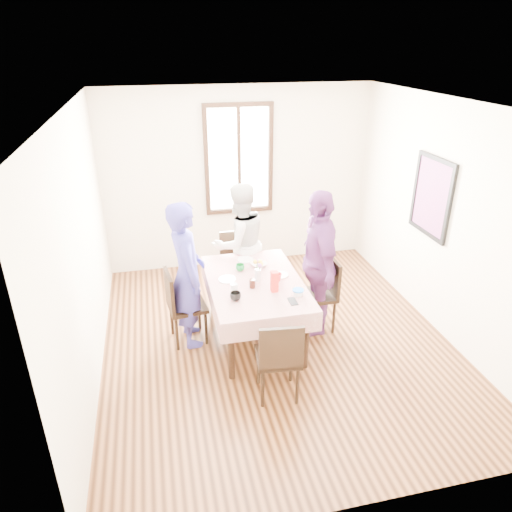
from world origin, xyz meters
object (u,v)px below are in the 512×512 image
object	(u,v)px
dining_table	(255,310)
person_far	(239,243)
person_right	(317,263)
chair_near	(278,356)
chair_far	(239,267)
chair_left	(187,306)
person_left	(187,275)
chair_right	(317,295)

from	to	relation	value
dining_table	person_far	size ratio (longest dim) A/B	0.90
dining_table	person_right	xyz separation A→B (m)	(0.75, 0.05, 0.51)
chair_near	chair_far	bearing A→B (deg)	96.13
chair_left	person_far	distance (m)	1.21
person_far	person_right	bearing A→B (deg)	108.68
chair_near	person_right	distance (m)	1.37
person_far	person_left	bearing A→B (deg)	28.53
chair_right	chair_near	distance (m)	1.31
person_left	chair_far	bearing A→B (deg)	-46.67
chair_left	chair_far	bearing A→B (deg)	131.46
dining_table	chair_far	xyz separation A→B (m)	(-0.00, 1.01, 0.08)
person_left	chair_left	bearing A→B (deg)	84.25
chair_near	person_far	bearing A→B (deg)	96.13
chair_right	person_right	size ratio (longest dim) A/B	0.51
dining_table	chair_far	distance (m)	1.01
chair_right	person_far	world-z (taller)	person_far
chair_far	person_far	bearing A→B (deg)	85.29
chair_left	person_far	bearing A→B (deg)	130.86
person_far	chair_far	bearing A→B (deg)	-109.96
chair_near	person_right	size ratio (longest dim) A/B	0.51
person_left	chair_right	bearing A→B (deg)	-99.18
chair_right	person_far	bearing A→B (deg)	38.86
chair_far	person_left	bearing A→B (deg)	44.38
dining_table	chair_left	xyz separation A→B (m)	(-0.78, 0.14, 0.08)
chair_left	person_right	world-z (taller)	person_right
person_right	dining_table	bearing A→B (deg)	-81.15
chair_far	person_left	size ratio (longest dim) A/B	0.53
chair_right	chair_near	size ratio (longest dim) A/B	1.00
chair_far	person_left	world-z (taller)	person_left
chair_right	chair_far	size ratio (longest dim) A/B	1.00
chair_far	chair_near	distance (m)	2.02
chair_far	person_left	distance (m)	1.22
chair_near	dining_table	bearing A→B (deg)	96.13
person_far	chair_left	bearing A→B (deg)	27.76
chair_right	person_far	xyz separation A→B (m)	(-0.78, 0.94, 0.36)
chair_near	person_right	xyz separation A→B (m)	(0.75, 1.05, 0.43)
dining_table	person_left	bearing A→B (deg)	169.67
chair_right	dining_table	bearing A→B (deg)	92.85
dining_table	person_right	world-z (taller)	person_right
dining_table	person_far	distance (m)	1.08
chair_left	person_left	distance (m)	0.41
dining_table	person_left	size ratio (longest dim) A/B	0.85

